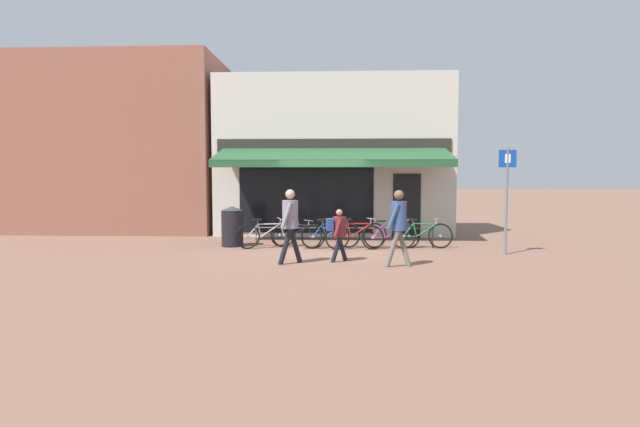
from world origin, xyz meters
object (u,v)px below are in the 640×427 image
at_px(bicycle_silver, 266,235).
at_px(bicycle_black, 295,235).
at_px(bicycle_green, 422,235).
at_px(pedestrian_adult, 290,218).
at_px(bicycle_purple, 391,236).
at_px(litter_bin, 232,226).
at_px(bicycle_blue, 331,235).
at_px(pedestrian_child, 338,229).
at_px(parking_sign, 507,190).
at_px(bicycle_red, 356,235).
at_px(pedestrian_second_adult, 399,220).

relative_size(bicycle_silver, bicycle_black, 1.02).
bearing_deg(bicycle_green, bicycle_black, 171.77).
xyz_separation_m(bicycle_green, pedestrian_adult, (-3.40, -2.62, 0.66)).
bearing_deg(bicycle_purple, litter_bin, 157.83).
distance_m(bicycle_blue, pedestrian_child, 2.26).
distance_m(bicycle_silver, bicycle_black, 0.84).
xyz_separation_m(bicycle_purple, parking_sign, (2.83, -0.94, 1.30)).
xyz_separation_m(bicycle_green, litter_bin, (-5.37, 0.23, 0.20)).
relative_size(bicycle_red, litter_bin, 1.50).
height_order(bicycle_silver, bicycle_green, bicycle_green).
relative_size(bicycle_green, pedestrian_second_adult, 1.02).
height_order(bicycle_red, bicycle_green, same).
height_order(bicycle_green, litter_bin, litter_bin).
xyz_separation_m(bicycle_silver, bicycle_purple, (3.48, 0.06, -0.02)).
height_order(bicycle_blue, bicycle_green, bicycle_green).
distance_m(bicycle_silver, pedestrian_child, 2.99).
distance_m(bicycle_red, litter_bin, 3.57).
xyz_separation_m(bicycle_black, pedestrian_child, (1.23, -2.40, 0.40)).
bearing_deg(bicycle_purple, parking_sign, -36.68).
distance_m(bicycle_green, litter_bin, 5.38).
height_order(bicycle_silver, bicycle_purple, bicycle_silver).
height_order(pedestrian_adult, pedestrian_second_adult, pedestrian_adult).
height_order(bicycle_blue, parking_sign, parking_sign).
xyz_separation_m(bicycle_red, pedestrian_second_adult, (0.85, -2.75, 0.65)).
relative_size(bicycle_black, bicycle_red, 0.91).
bearing_deg(litter_bin, pedestrian_adult, -55.31).
xyz_separation_m(bicycle_purple, pedestrian_child, (-1.45, -2.22, 0.40)).
height_order(bicycle_silver, bicycle_red, bicycle_red).
xyz_separation_m(bicycle_silver, bicycle_blue, (1.81, 0.05, 0.00)).
height_order(bicycle_black, bicycle_red, bicycle_red).
height_order(bicycle_silver, bicycle_blue, bicycle_silver).
bearing_deg(pedestrian_child, bicycle_black, 105.67).
xyz_separation_m(bicycle_red, bicycle_green, (1.83, 0.17, -0.01)).
relative_size(bicycle_purple, pedestrian_child, 1.38).
height_order(bicycle_silver, pedestrian_second_adult, pedestrian_second_adult).
xyz_separation_m(pedestrian_adult, pedestrian_second_adult, (2.42, -0.30, -0.00)).
bearing_deg(bicycle_red, bicycle_green, -15.22).
relative_size(bicycle_blue, pedestrian_adult, 0.97).
bearing_deg(bicycle_green, bicycle_red, 178.89).
distance_m(bicycle_silver, litter_bin, 1.11).
relative_size(bicycle_red, bicycle_purple, 1.01).
bearing_deg(bicycle_purple, pedestrian_second_adult, -110.66).
xyz_separation_m(bicycle_black, bicycle_red, (1.71, -0.28, 0.03)).
bearing_deg(bicycle_green, pedestrian_second_adult, -114.98).
height_order(bicycle_black, bicycle_purple, bicycle_purple).
bearing_deg(bicycle_black, bicycle_green, 22.42).
relative_size(bicycle_black, bicycle_blue, 0.95).
xyz_separation_m(pedestrian_child, litter_bin, (-3.06, 2.52, -0.18)).
distance_m(bicycle_purple, pedestrian_second_adult, 2.93).
bearing_deg(litter_bin, pedestrian_child, -39.50).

